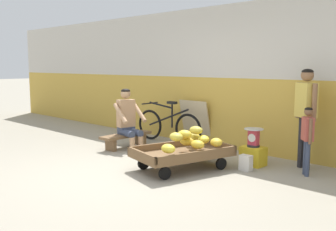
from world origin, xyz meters
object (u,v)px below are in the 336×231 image
Objects in this scene: plastic_crate at (253,156)px; bicycle_near_left at (168,125)px; customer_adult at (306,107)px; low_bench at (126,137)px; customer_child at (308,134)px; shopping_bag at (246,163)px; vendor_seated at (128,119)px; sign_board at (196,122)px; banana_cart at (182,154)px; weighing_scale at (254,137)px.

plastic_crate is 2.30m from bicycle_near_left.
customer_adult is at bearing -0.03° from bicycle_near_left.
low_bench is 2.54m from plastic_crate.
shopping_bag is (-0.76, -0.40, -0.49)m from customer_child.
vendor_seated is 1.29× the size of sign_board.
banana_cart is 1.61× the size of customer_child.
weighing_scale reaches higher than shopping_bag.
vendor_seated reaches higher than customer_child.
vendor_seated is 0.98m from bicycle_near_left.
sign_board is at bearing 124.64° from banana_cart.
customer_child is 4.13× the size of shopping_bag.
weighing_scale is (0.64, 0.97, 0.21)m from banana_cart.
weighing_scale is at bearing 105.11° from shopping_bag.
shopping_bag is at bearing -17.30° from bicycle_near_left.
low_bench is 2.58m from shopping_bag.
customer_child is (3.25, 0.61, 0.05)m from vendor_seated.
sign_board is (-1.79, 0.70, -0.02)m from weighing_scale.
banana_cart is 6.67× the size of shopping_bag.
plastic_crate is (2.39, 0.57, -0.42)m from vendor_seated.
low_bench is 4.63× the size of shopping_bag.
bicycle_near_left is at bearing 140.20° from banana_cart.
bicycle_near_left is 2.98m from customer_adult.
banana_cart is 4.44× the size of plastic_crate.
shopping_bag is (0.10, -0.36, -0.03)m from plastic_crate.
low_bench is 1.26× the size of sign_board.
vendor_seated is at bearing -166.48° from plastic_crate.
shopping_bag is (-0.57, -0.73, -0.83)m from customer_adult.
customer_adult reaches higher than vendor_seated.
low_bench is at bearing -167.32° from plastic_crate.
vendor_seated is 3.17× the size of plastic_crate.
plastic_crate reaches higher than shopping_bag.
low_bench is at bearing -118.40° from sign_board.
banana_cart is at bearing -55.36° from sign_board.
low_bench is 3.41m from customer_child.
customer_adult reaches higher than bicycle_near_left.
vendor_seated is 1.15× the size of customer_child.
customer_child is (2.65, -0.66, 0.18)m from sign_board.
plastic_crate is at bearing -177.36° from customer_child.
banana_cart is at bearing -123.38° from plastic_crate.
bicycle_near_left is 1.88× the size of sign_board.
weighing_scale reaches higher than banana_cart.
customer_child is at bearing 27.41° from shopping_bag.
bicycle_near_left is at bearing 76.83° from low_bench.
plastic_crate is at bearing -21.34° from sign_board.
weighing_scale is at bearing 56.59° from banana_cart.
customer_child is at bearing 10.15° from low_bench.
sign_board is 2.53m from customer_adult.
plastic_crate is (0.64, 0.97, -0.09)m from banana_cart.
customer_adult is at bearing 29.58° from weighing_scale.
low_bench is at bearing -103.17° from bicycle_near_left.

